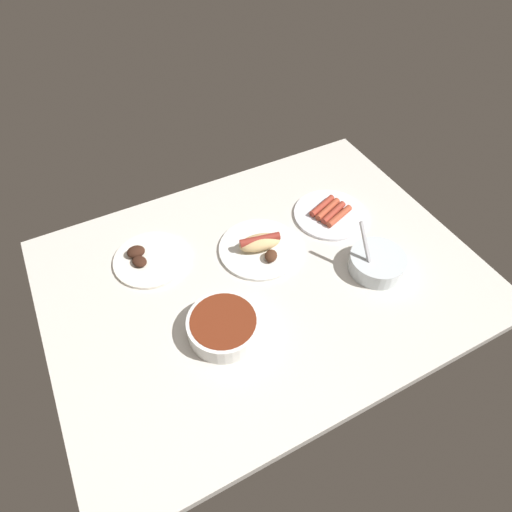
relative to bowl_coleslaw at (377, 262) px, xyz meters
The scene contains 6 objects.
ground_plane 32.77cm from the bowl_coleslaw, 23.74° to the right, with size 120.00×90.00×3.00cm, color silver.
bowl_coleslaw is the anchor object (origin of this frame).
bowl_chili 47.62cm from the bowl_coleslaw, ahead, with size 18.56×18.56×5.44cm.
plate_hotdog_assembled 33.99cm from the bowl_coleslaw, 39.49° to the right, with size 24.59×24.59×5.61cm.
plate_grilled_meat 66.00cm from the bowl_coleslaw, 30.14° to the right, with size 21.97×21.97×3.97cm.
plate_sausages 24.67cm from the bowl_coleslaw, 91.74° to the right, with size 23.22×23.22×3.09cm.
Camera 1 is at (37.63, 68.02, 96.80)cm, focal length 30.44 mm.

